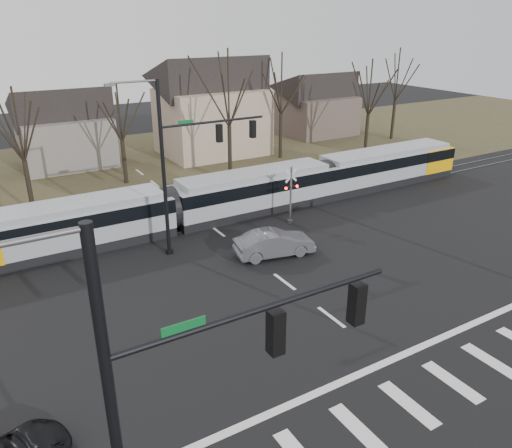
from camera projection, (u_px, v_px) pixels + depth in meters
ground at (360, 339)px, 22.05m from camera, size 140.00×140.00×0.00m
grass_verge at (133, 167)px, 47.47m from camera, size 140.00×28.00×0.01m
crosswalk at (431, 393)px, 18.87m from camera, size 27.00×2.60×0.01m
stop_line at (389, 361)px, 20.62m from camera, size 28.00×0.35×0.01m
lane_dashes at (205, 221)px, 34.76m from camera, size 0.18×30.00×0.01m
rail_pair at (206, 222)px, 34.59m from camera, size 90.00×1.52×0.06m
tram at (253, 190)px, 35.97m from camera, size 39.72×2.95×3.01m
sedan at (274, 243)px, 29.53m from camera, size 3.47×5.39×1.57m
signal_pole_near_left at (193, 410)px, 10.20m from camera, size 9.28×0.44×10.20m
signal_pole_far at (189, 158)px, 28.67m from camera, size 9.28×0.44×10.20m
rail_crossing_signal at (291, 197)px, 33.86m from camera, size 1.08×0.36×4.00m
tree_row at (173, 123)px, 41.74m from camera, size 59.20×7.20×10.00m
house_b at (63, 124)px, 46.77m from camera, size 8.64×7.56×7.65m
house_c at (211, 102)px, 50.52m from camera, size 10.80×8.64×10.10m
house_d at (317, 101)px, 59.67m from camera, size 8.64×7.56×7.65m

